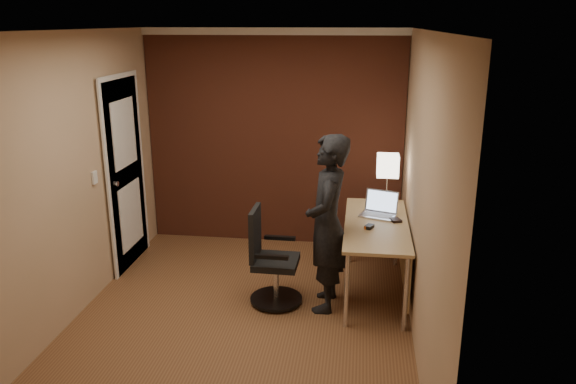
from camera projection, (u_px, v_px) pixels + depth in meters
The scene contains 8 objects.
room at pixel (243, 136), 6.12m from camera, with size 4.00×4.00×4.00m.
desk at pixel (384, 236), 5.36m from camera, with size 0.60×1.50×0.73m.
desk_lamp at pixel (388, 166), 5.74m from camera, with size 0.22×0.22×0.54m.
laptop at pixel (380, 208), 5.54m from camera, with size 0.40×0.35×0.23m.
mouse at pixel (369, 227), 5.19m from camera, with size 0.06×0.10×0.03m, color black.
wallet at pixel (396, 220), 5.37m from camera, with size 0.09×0.11×0.02m, color black.
office_chair at pixel (270, 263), 5.24m from camera, with size 0.50×0.51×0.91m.
person at pixel (327, 224), 5.05m from camera, with size 0.60×0.39×1.64m, color black.
Camera 1 is at (1.00, -4.38, 2.57)m, focal length 35.00 mm.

